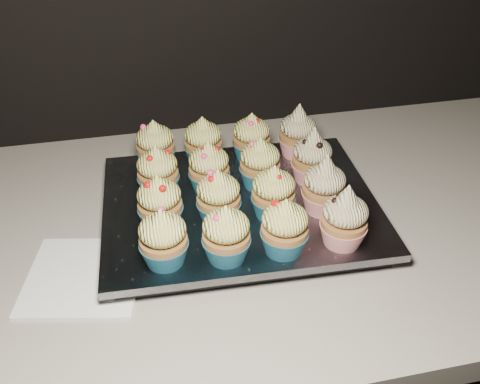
{
  "coord_description": "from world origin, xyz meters",
  "views": [
    {
      "loc": [
        -0.34,
        1.06,
        1.41
      ],
      "look_at": [
        -0.2,
        1.7,
        0.95
      ],
      "focal_mm": 40.0,
      "sensor_mm": 36.0,
      "label": 1
    }
  ],
  "objects": [
    {
      "name": "baking_tray",
      "position": [
        -0.2,
        1.7,
        0.91
      ],
      "size": [
        0.39,
        0.3,
        0.02
      ],
      "primitive_type": "cube",
      "rotation": [
        0.0,
        0.0,
        -0.04
      ],
      "color": "black",
      "rests_on": "worktop"
    },
    {
      "name": "cupcake_5",
      "position": [
        -0.24,
        1.66,
        0.97
      ],
      "size": [
        0.06,
        0.06,
        0.08
      ],
      "color": "#1C6584",
      "rests_on": "foil_lining"
    },
    {
      "name": "cupcake_7",
      "position": [
        -0.09,
        1.65,
        0.97
      ],
      "size": [
        0.06,
        0.06,
        0.1
      ],
      "color": "red",
      "rests_on": "foil_lining"
    },
    {
      "name": "cabinet",
      "position": [
        0.0,
        1.7,
        0.43
      ],
      "size": [
        2.4,
        0.6,
        0.86
      ],
      "primitive_type": "cube",
      "color": "black",
      "rests_on": "ground"
    },
    {
      "name": "cupcake_13",
      "position": [
        -0.24,
        1.81,
        0.97
      ],
      "size": [
        0.06,
        0.06,
        0.08
      ],
      "color": "#1C6584",
      "rests_on": "foil_lining"
    },
    {
      "name": "foil_lining",
      "position": [
        -0.2,
        1.7,
        0.93
      ],
      "size": [
        0.42,
        0.33,
        0.01
      ],
      "primitive_type": "cube",
      "rotation": [
        0.0,
        0.0,
        -0.04
      ],
      "color": "silver",
      "rests_on": "baking_tray"
    },
    {
      "name": "cupcake_0",
      "position": [
        -0.33,
        1.59,
        0.97
      ],
      "size": [
        0.06,
        0.06,
        0.08
      ],
      "color": "#1C6584",
      "rests_on": "foil_lining"
    },
    {
      "name": "worktop",
      "position": [
        0.0,
        1.7,
        0.88
      ],
      "size": [
        2.44,
        0.64,
        0.04
      ],
      "primitive_type": "cube",
      "color": "beige",
      "rests_on": "cabinet"
    },
    {
      "name": "cupcake_2",
      "position": [
        -0.17,
        1.57,
        0.97
      ],
      "size": [
        0.06,
        0.06,
        0.08
      ],
      "color": "#1C6584",
      "rests_on": "foil_lining"
    },
    {
      "name": "cupcake_14",
      "position": [
        -0.16,
        1.81,
        0.97
      ],
      "size": [
        0.06,
        0.06,
        0.08
      ],
      "color": "#1C6584",
      "rests_on": "foil_lining"
    },
    {
      "name": "cupcake_3",
      "position": [
        -0.09,
        1.57,
        0.97
      ],
      "size": [
        0.06,
        0.06,
        0.1
      ],
      "color": "red",
      "rests_on": "foil_lining"
    },
    {
      "name": "cupcake_11",
      "position": [
        -0.08,
        1.73,
        0.97
      ],
      "size": [
        0.06,
        0.06,
        0.1
      ],
      "color": "red",
      "rests_on": "foil_lining"
    },
    {
      "name": "cupcake_15",
      "position": [
        -0.08,
        1.81,
        0.97
      ],
      "size": [
        0.06,
        0.06,
        0.1
      ],
      "color": "red",
      "rests_on": "foil_lining"
    },
    {
      "name": "cupcake_6",
      "position": [
        -0.16,
        1.65,
        0.97
      ],
      "size": [
        0.06,
        0.06,
        0.08
      ],
      "color": "#1C6584",
      "rests_on": "foil_lining"
    },
    {
      "name": "cupcake_4",
      "position": [
        -0.32,
        1.66,
        0.97
      ],
      "size": [
        0.06,
        0.06,
        0.08
      ],
      "color": "#1C6584",
      "rests_on": "foil_lining"
    },
    {
      "name": "cupcake_12",
      "position": [
        -0.32,
        1.82,
        0.97
      ],
      "size": [
        0.06,
        0.06,
        0.08
      ],
      "color": "#1C6584",
      "rests_on": "foil_lining"
    },
    {
      "name": "cupcake_8",
      "position": [
        -0.32,
        1.74,
        0.97
      ],
      "size": [
        0.06,
        0.06,
        0.08
      ],
      "color": "#1C6584",
      "rests_on": "foil_lining"
    },
    {
      "name": "cupcake_1",
      "position": [
        -0.25,
        1.58,
        0.97
      ],
      "size": [
        0.06,
        0.06,
        0.08
      ],
      "color": "#1C6584",
      "rests_on": "foil_lining"
    },
    {
      "name": "cupcake_9",
      "position": [
        -0.24,
        1.73,
        0.97
      ],
      "size": [
        0.06,
        0.06,
        0.08
      ],
      "color": "#1C6584",
      "rests_on": "foil_lining"
    },
    {
      "name": "cupcake_10",
      "position": [
        -0.16,
        1.73,
        0.97
      ],
      "size": [
        0.06,
        0.06,
        0.08
      ],
      "color": "#1C6584",
      "rests_on": "foil_lining"
    },
    {
      "name": "napkin",
      "position": [
        -0.44,
        1.62,
        0.9
      ],
      "size": [
        0.18,
        0.18,
        0.0
      ],
      "primitive_type": "cube",
      "rotation": [
        0.0,
        0.0,
        -0.2
      ],
      "color": "white",
      "rests_on": "worktop"
    }
  ]
}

